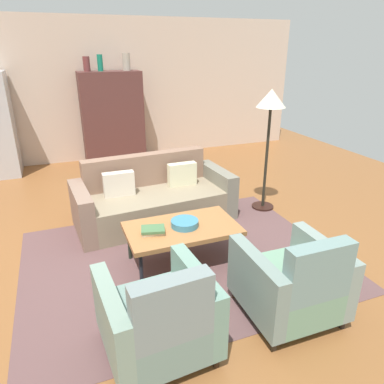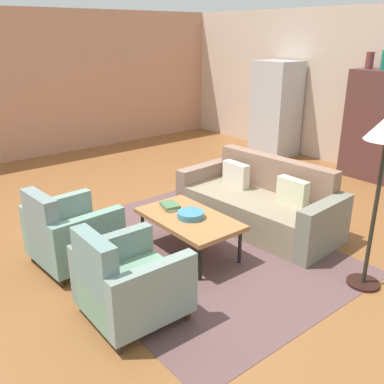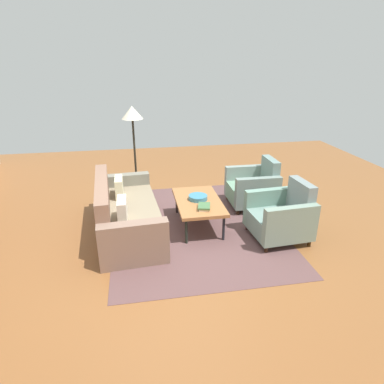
% 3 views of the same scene
% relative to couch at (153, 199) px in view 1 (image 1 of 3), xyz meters
% --- Properties ---
extents(ground_plane, '(11.15, 11.15, 0.00)m').
position_rel_couch_xyz_m(ground_plane, '(-0.42, -0.72, -0.29)').
color(ground_plane, brown).
extents(wall_back, '(9.29, 0.12, 2.80)m').
position_rel_couch_xyz_m(wall_back, '(-0.42, 3.26, 1.11)').
color(wall_back, beige).
rests_on(wall_back, ground).
extents(area_rug, '(3.40, 2.60, 0.01)m').
position_rel_couch_xyz_m(area_rug, '(0.01, -1.14, -0.28)').
color(area_rug, brown).
rests_on(area_rug, ground).
extents(couch, '(2.16, 1.05, 0.86)m').
position_rel_couch_xyz_m(couch, '(0.00, 0.00, 0.00)').
color(couch, gray).
rests_on(couch, ground).
extents(coffee_table, '(1.20, 0.70, 0.44)m').
position_rel_couch_xyz_m(coffee_table, '(0.01, -1.19, 0.12)').
color(coffee_table, black).
rests_on(coffee_table, ground).
extents(armchair_left, '(0.85, 0.85, 0.88)m').
position_rel_couch_xyz_m(armchair_left, '(-0.59, -2.35, 0.06)').
color(armchair_left, '#342014').
rests_on(armchair_left, ground).
extents(armchair_right, '(0.81, 0.81, 0.88)m').
position_rel_couch_xyz_m(armchair_right, '(0.61, -2.35, 0.06)').
color(armchair_right, black).
rests_on(armchair_right, ground).
extents(fruit_bowl, '(0.30, 0.30, 0.07)m').
position_rel_couch_xyz_m(fruit_bowl, '(0.04, -1.19, 0.19)').
color(fruit_bowl, teal).
rests_on(fruit_bowl, coffee_table).
extents(book_stack, '(0.28, 0.23, 0.06)m').
position_rel_couch_xyz_m(book_stack, '(-0.32, -1.21, 0.19)').
color(book_stack, beige).
rests_on(book_stack, coffee_table).
extents(cabinet, '(1.20, 0.51, 1.80)m').
position_rel_couch_xyz_m(cabinet, '(-0.01, 2.91, 0.61)').
color(cabinet, '#532E2C').
rests_on(cabinet, ground).
extents(vase_tall, '(0.13, 0.13, 0.27)m').
position_rel_couch_xyz_m(vase_tall, '(-0.41, 2.91, 1.65)').
color(vase_tall, brown).
rests_on(vase_tall, cabinet).
extents(vase_round, '(0.10, 0.10, 0.30)m').
position_rel_couch_xyz_m(vase_round, '(-0.16, 2.91, 1.66)').
color(vase_round, '#15785C').
rests_on(vase_round, cabinet).
extents(vase_small, '(0.15, 0.15, 0.32)m').
position_rel_couch_xyz_m(vase_small, '(0.34, 2.91, 1.67)').
color(vase_small, '#AFA795').
rests_on(vase_small, cabinet).
extents(floor_lamp, '(0.40, 0.40, 1.72)m').
position_rel_couch_xyz_m(floor_lamp, '(1.62, -0.24, 1.16)').
color(floor_lamp, black).
rests_on(floor_lamp, ground).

